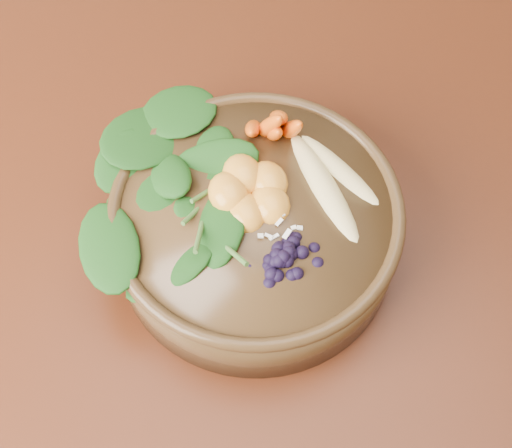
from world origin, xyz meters
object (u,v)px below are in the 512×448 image
Objects in this scene: blueberry_pile at (285,248)px; banana_halves at (333,170)px; carrot_cluster at (274,108)px; mandarin_cluster at (251,185)px; stoneware_bowl at (256,228)px; dining_table at (410,157)px; kale_heap at (189,164)px.

banana_halves is at bearing 43.82° from blueberry_pile.
mandarin_cluster is at bearing -129.81° from carrot_cluster.
mandarin_cluster is at bearing 170.25° from banana_halves.
stoneware_bowl is at bearing -177.26° from banana_halves.
mandarin_cluster is (0.00, 0.02, 0.06)m from stoneware_bowl.
banana_halves is at bearing -149.22° from dining_table.
carrot_cluster reaches higher than dining_table.
kale_heap reaches higher than mandarin_cluster.
kale_heap is 0.07m from mandarin_cluster.
carrot_cluster reaches higher than blueberry_pile.
kale_heap reaches higher than banana_halves.
dining_table is at bearing 35.40° from blueberry_pile.
carrot_cluster is 0.49× the size of banana_halves.
blueberry_pile is (0.06, -0.13, -0.00)m from kale_heap.
kale_heap is 1.15× the size of banana_halves.
mandarin_cluster is (0.06, -0.04, -0.01)m from kale_heap.
stoneware_bowl is 3.62× the size of carrot_cluster.
mandarin_cluster is (-0.26, -0.10, 0.20)m from dining_table.
blueberry_pile is at bearing -144.60° from dining_table.
mandarin_cluster is 0.69× the size of blueberry_pile.
mandarin_cluster is (-0.09, 0.01, 0.00)m from banana_halves.
blueberry_pile is (-0.26, -0.18, 0.20)m from dining_table.
dining_table is at bearing 23.82° from stoneware_bowl.
blueberry_pile is (0.01, -0.08, 0.00)m from mandarin_cluster.
carrot_cluster is 0.09m from mandarin_cluster.
dining_table is 0.38m from kale_heap.
mandarin_cluster is at bearing -159.82° from dining_table.
dining_table is 8.92× the size of banana_halves.
carrot_cluster is at bearing 55.53° from mandarin_cluster.
dining_table is at bearing 1.83° from carrot_cluster.
dining_table is 0.31m from carrot_cluster.
kale_heap reaches higher than stoneware_bowl.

